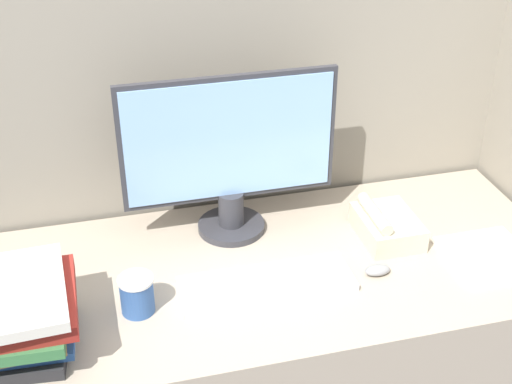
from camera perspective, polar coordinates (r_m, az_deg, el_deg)
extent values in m
cube|color=gray|center=(2.23, -1.52, 1.09)|extent=(2.04, 0.04, 1.63)
cube|color=tan|center=(2.19, 1.04, -13.93)|extent=(1.64, 0.71, 0.76)
cylinder|color=#333338|center=(2.09, -1.98, -2.73)|extent=(0.20, 0.20, 0.02)
cylinder|color=#333338|center=(2.06, -2.01, -1.32)|extent=(0.07, 0.07, 0.10)
cube|color=#333338|center=(1.95, -2.17, 4.27)|extent=(0.60, 0.02, 0.37)
cube|color=#8CB7E5|center=(1.94, -2.11, 4.15)|extent=(0.58, 0.01, 0.34)
cube|color=silver|center=(1.87, 0.87, -7.36)|extent=(0.45, 0.15, 0.02)
ellipsoid|color=gray|center=(1.94, 9.70, -6.18)|extent=(0.07, 0.04, 0.03)
cylinder|color=#335999|center=(1.80, -9.49, -8.21)|extent=(0.08, 0.08, 0.09)
cylinder|color=white|center=(1.76, -9.63, -6.94)|extent=(0.09, 0.09, 0.01)
cube|color=#262628|center=(1.78, -17.82, -11.21)|extent=(0.21, 0.27, 0.03)
cube|color=#264C8C|center=(1.76, -17.74, -10.45)|extent=(0.22, 0.24, 0.02)
cube|color=olive|center=(1.75, -18.08, -9.84)|extent=(0.19, 0.26, 0.03)
cube|color=#38723F|center=(1.72, -18.21, -9.45)|extent=(0.21, 0.30, 0.03)
cube|color=maroon|center=(1.70, -17.67, -8.40)|extent=(0.21, 0.27, 0.04)
cube|color=silver|center=(1.68, -18.21, -7.61)|extent=(0.20, 0.31, 0.03)
cube|color=beige|center=(2.07, 10.46, -2.76)|extent=(0.16, 0.21, 0.07)
cube|color=white|center=(2.04, 11.35, -2.23)|extent=(0.07, 0.09, 0.00)
cylinder|color=beige|center=(2.03, 9.49, -1.72)|extent=(0.04, 0.18, 0.04)
cube|color=white|center=(2.07, 18.05, -4.87)|extent=(0.23, 0.22, 0.02)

